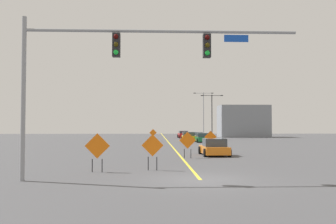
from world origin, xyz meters
name	(u,v)px	position (x,y,z in m)	size (l,w,h in m)	color
ground	(200,180)	(0.00, 0.00, 0.00)	(171.70, 171.70, 0.00)	#444447
road_centre_stripe	(166,139)	(0.00, 47.70, 0.00)	(0.16, 95.39, 0.01)	yellow
traffic_signal_assembly	(115,59)	(-3.79, -0.01, 5.34)	(12.24, 0.44, 7.22)	gray
street_lamp_mid_left	(212,112)	(8.29, 47.82, 4.73)	(4.00, 0.24, 7.90)	black
street_lamp_far_left	(203,111)	(7.79, 55.08, 5.29)	(3.98, 0.24, 8.97)	gray
construction_sign_left_shoulder	(153,133)	(-2.21, 39.10, 1.17)	(1.13, 0.11, 1.85)	orange
construction_sign_left_lane	(211,138)	(3.23, 17.46, 1.21)	(1.15, 0.26, 1.90)	orange
construction_sign_right_shoulder	(188,142)	(0.42, 10.50, 1.22)	(1.24, 0.08, 1.94)	orange
construction_sign_right_lane	(97,148)	(-5.00, 2.87, 1.26)	(1.31, 0.10, 2.01)	orange
construction_sign_median_near	(153,147)	(-2.14, 3.50, 1.23)	(1.19, 0.17, 1.94)	orange
car_yellow_passing	(188,137)	(3.15, 38.39, 0.66)	(2.21, 4.20, 1.40)	gold
car_red_mid	(183,135)	(3.45, 51.95, 0.65)	(2.07, 3.94, 1.36)	red
car_green_distant	(202,138)	(4.86, 35.33, 0.62)	(2.13, 4.46, 1.32)	#196B38
car_white_far	(196,136)	(5.02, 43.74, 0.59)	(2.25, 4.14, 1.27)	white
car_orange_near	(214,148)	(2.77, 12.76, 0.62)	(2.15, 4.03, 1.36)	orange
roadside_building_east	(243,121)	(16.13, 56.48, 3.22)	(9.89, 5.69, 6.45)	gray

